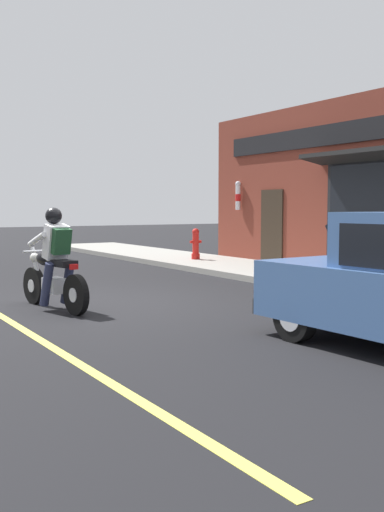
% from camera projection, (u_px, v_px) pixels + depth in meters
% --- Properties ---
extents(ground_plane, '(80.00, 80.00, 0.00)m').
position_uv_depth(ground_plane, '(106.00, 304.00, 10.09)').
color(ground_plane, black).
extents(sidewalk_curb, '(2.60, 22.00, 0.14)m').
position_uv_depth(sidewalk_curb, '(243.00, 268.00, 15.30)').
color(sidewalk_curb, gray).
rests_on(sidewalk_curb, ground).
extents(storefront_building, '(1.25, 11.65, 4.20)m').
position_uv_depth(storefront_building, '(372.00, 186.00, 13.55)').
color(storefront_building, maroon).
rests_on(storefront_building, ground).
extents(motorcycle_with_rider, '(0.67, 2.01, 1.62)m').
position_uv_depth(motorcycle_with_rider, '(54.00, 267.00, 9.47)').
color(motorcycle_with_rider, black).
rests_on(motorcycle_with_rider, ground).
extents(fire_hydrant, '(0.36, 0.24, 0.88)m').
position_uv_depth(fire_hydrant, '(196.00, 244.00, 17.08)').
color(fire_hydrant, red).
rests_on(fire_hydrant, sidewalk_curb).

